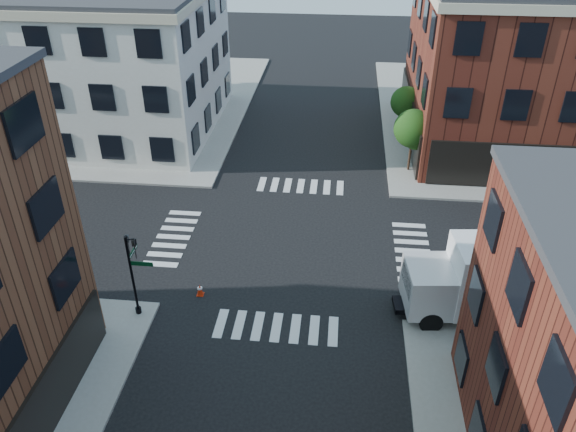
{
  "coord_description": "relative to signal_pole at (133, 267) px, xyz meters",
  "views": [
    {
      "loc": [
        2.57,
        -26.69,
        18.67
      ],
      "look_at": [
        -0.07,
        -0.95,
        2.5
      ],
      "focal_mm": 35.0,
      "sensor_mm": 36.0,
      "label": 1
    }
  ],
  "objects": [
    {
      "name": "box_truck",
      "position": [
        17.25,
        1.73,
        -0.75
      ],
      "size": [
        9.12,
        3.57,
        4.04
      ],
      "rotation": [
        0.0,
        0.0,
        0.1
      ],
      "color": "white",
      "rests_on": "ground"
    },
    {
      "name": "signal_pole",
      "position": [
        0.0,
        0.0,
        0.0
      ],
      "size": [
        1.29,
        1.24,
        4.6
      ],
      "color": "black",
      "rests_on": "ground"
    },
    {
      "name": "tree_near",
      "position": [
        14.28,
        16.65,
        0.3
      ],
      "size": [
        2.69,
        2.69,
        4.49
      ],
      "color": "black",
      "rests_on": "ground"
    },
    {
      "name": "sidewalk_nw",
      "position": [
        -14.28,
        27.68,
        -2.78
      ],
      "size": [
        30.0,
        30.0,
        0.15
      ],
      "primitive_type": "cube",
      "color": "gray",
      "rests_on": "ground"
    },
    {
      "name": "building_nw",
      "position": [
        -12.28,
        22.68,
        2.64
      ],
      "size": [
        22.0,
        16.0,
        11.0
      ],
      "primitive_type": "cube",
      "color": "beige",
      "rests_on": "ground"
    },
    {
      "name": "sidewalk_ne",
      "position": [
        27.72,
        27.68,
        -2.78
      ],
      "size": [
        30.0,
        30.0,
        0.15
      ],
      "primitive_type": "cube",
      "color": "gray",
      "rests_on": "ground"
    },
    {
      "name": "ground",
      "position": [
        6.72,
        6.68,
        -2.86
      ],
      "size": [
        120.0,
        120.0,
        0.0
      ],
      "primitive_type": "plane",
      "color": "black",
      "rests_on": "ground"
    },
    {
      "name": "tree_far",
      "position": [
        14.28,
        22.65,
        0.02
      ],
      "size": [
        2.43,
        2.43,
        4.07
      ],
      "color": "black",
      "rests_on": "ground"
    },
    {
      "name": "traffic_cone",
      "position": [
        2.55,
        1.67,
        -2.54
      ],
      "size": [
        0.36,
        0.36,
        0.65
      ],
      "rotation": [
        0.0,
        0.0,
        0.02
      ],
      "color": "red",
      "rests_on": "ground"
    }
  ]
}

